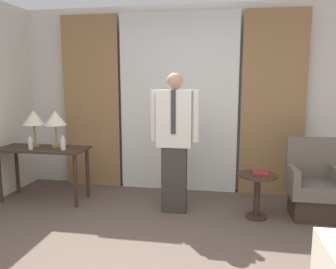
{
  "coord_description": "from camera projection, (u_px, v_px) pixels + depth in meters",
  "views": [
    {
      "loc": [
        0.65,
        -2.15,
        1.59
      ],
      "look_at": [
        0.02,
        1.57,
        1.0
      ],
      "focal_mm": 35.0,
      "sensor_mm": 36.0,
      "label": 1
    }
  ],
  "objects": [
    {
      "name": "armchair",
      "position": [
        313.0,
        188.0,
        3.9
      ],
      "size": [
        0.58,
        0.53,
        0.93
      ],
      "color": "#38281E",
      "rests_on": "ground_plane"
    },
    {
      "name": "curtain_drape_left",
      "position": [
        92.0,
        103.0,
        4.99
      ],
      "size": [
        0.87,
        0.06,
        2.58
      ],
      "color": "#997047",
      "rests_on": "ground_plane"
    },
    {
      "name": "desk",
      "position": [
        43.0,
        156.0,
        4.42
      ],
      "size": [
        1.2,
        0.5,
        0.73
      ],
      "color": "#38281E",
      "rests_on": "ground_plane"
    },
    {
      "name": "bottle_near_edge",
      "position": [
        63.0,
        144.0,
        4.26
      ],
      "size": [
        0.07,
        0.07,
        0.19
      ],
      "color": "silver",
      "rests_on": "desk"
    },
    {
      "name": "curtain_drape_right",
      "position": [
        273.0,
        105.0,
        4.55
      ],
      "size": [
        0.87,
        0.06,
        2.58
      ],
      "color": "#997047",
      "rests_on": "ground_plane"
    },
    {
      "name": "person",
      "position": [
        174.0,
        138.0,
        3.96
      ],
      "size": [
        0.6,
        0.2,
        1.71
      ],
      "color": "#38332D",
      "rests_on": "ground_plane"
    },
    {
      "name": "curtain_sheer_center",
      "position": [
        178.0,
        104.0,
        4.77
      ],
      "size": [
        1.71,
        0.06,
        2.58
      ],
      "color": "white",
      "rests_on": "ground_plane"
    },
    {
      "name": "table_lamp_left",
      "position": [
        34.0,
        119.0,
        4.45
      ],
      "size": [
        0.3,
        0.3,
        0.5
      ],
      "color": "#9E7F47",
      "rests_on": "desk"
    },
    {
      "name": "bottle_by_lamp",
      "position": [
        30.0,
        144.0,
        4.28
      ],
      "size": [
        0.06,
        0.06,
        0.19
      ],
      "color": "silver",
      "rests_on": "desk"
    },
    {
      "name": "book",
      "position": [
        260.0,
        173.0,
        3.82
      ],
      "size": [
        0.17,
        0.22,
        0.03
      ],
      "color": "maroon",
      "rests_on": "side_table"
    },
    {
      "name": "wall_back",
      "position": [
        179.0,
        99.0,
        4.89
      ],
      "size": [
        10.0,
        0.06,
        2.7
      ],
      "color": "silver",
      "rests_on": "ground_plane"
    },
    {
      "name": "side_table",
      "position": [
        257.0,
        188.0,
        3.85
      ],
      "size": [
        0.46,
        0.46,
        0.53
      ],
      "color": "#38281E",
      "rests_on": "ground_plane"
    },
    {
      "name": "table_lamp_right",
      "position": [
        55.0,
        119.0,
        4.4
      ],
      "size": [
        0.3,
        0.3,
        0.5
      ],
      "color": "#9E7F47",
      "rests_on": "desk"
    }
  ]
}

